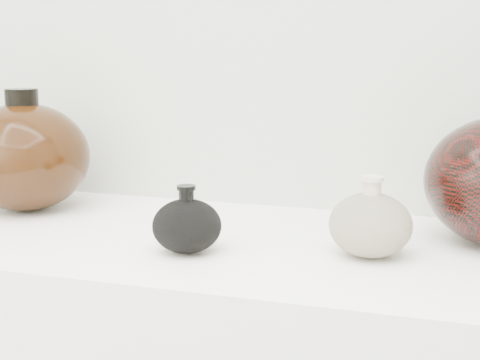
% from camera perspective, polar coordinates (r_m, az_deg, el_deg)
% --- Properties ---
extents(black_gourd_vase, '(0.14, 0.14, 0.10)m').
position_cam_1_polar(black_gourd_vase, '(1.03, -4.56, -3.87)').
color(black_gourd_vase, black).
rests_on(black_gourd_vase, display_counter).
extents(cream_gourd_vase, '(0.14, 0.14, 0.12)m').
position_cam_1_polar(cream_gourd_vase, '(1.02, 11.07, -3.72)').
color(cream_gourd_vase, beige).
rests_on(cream_gourd_vase, display_counter).
extents(left_round_pot, '(0.29, 0.29, 0.23)m').
position_cam_1_polar(left_round_pot, '(1.35, -17.85, 1.92)').
color(left_round_pot, black).
rests_on(left_round_pot, display_counter).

